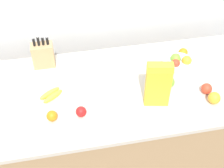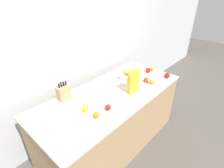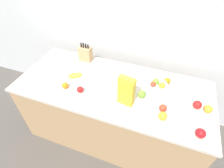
{
  "view_description": "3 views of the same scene",
  "coord_description": "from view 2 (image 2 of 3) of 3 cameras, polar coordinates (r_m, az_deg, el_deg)",
  "views": [
    {
      "loc": [
        -0.34,
        -1.51,
        2.34
      ],
      "look_at": [
        -0.05,
        -0.02,
        0.94
      ],
      "focal_mm": 50.0,
      "sensor_mm": 36.0,
      "label": 1
    },
    {
      "loc": [
        -1.42,
        -1.3,
        2.11
      ],
      "look_at": [
        0.06,
        0.04,
        0.98
      ],
      "focal_mm": 28.0,
      "sensor_mm": 36.0,
      "label": 2
    },
    {
      "loc": [
        0.48,
        -1.31,
        2.18
      ],
      "look_at": [
        0.01,
        -0.03,
        0.94
      ],
      "focal_mm": 28.0,
      "sensor_mm": 36.0,
      "label": 3
    }
  ],
  "objects": [
    {
      "name": "orange_near_bowl",
      "position": [
        1.88,
        -5.08,
        -10.01
      ],
      "size": [
        0.07,
        0.07,
        0.07
      ],
      "primitive_type": "sphere",
      "color": "orange",
      "rests_on": "counter"
    },
    {
      "name": "counter",
      "position": [
        2.54,
        -0.15,
        -11.43
      ],
      "size": [
        2.11,
        0.91,
        0.88
      ],
      "color": "tan",
      "rests_on": "ground_plane"
    },
    {
      "name": "wall_back",
      "position": [
        2.55,
        -11.51,
        10.48
      ],
      "size": [
        9.0,
        0.06,
        2.6
      ],
      "color": "silver",
      "rests_on": "ground_plane"
    },
    {
      "name": "apple_front",
      "position": [
        2.57,
        11.0,
        1.38
      ],
      "size": [
        0.07,
        0.07,
        0.07
      ],
      "primitive_type": "sphere",
      "color": "red",
      "rests_on": "counter"
    },
    {
      "name": "ground_plane",
      "position": [
        2.85,
        -0.14,
        -18.15
      ],
      "size": [
        14.0,
        14.0,
        0.0
      ],
      "primitive_type": "plane",
      "color": "#514C47"
    },
    {
      "name": "knife_block",
      "position": [
        2.2,
        -15.5,
        -2.69
      ],
      "size": [
        0.15,
        0.1,
        0.28
      ],
      "color": "tan",
      "rests_on": "counter"
    },
    {
      "name": "banana_bunch",
      "position": [
        2.01,
        -8.95,
        -7.75
      ],
      "size": [
        0.17,
        0.15,
        0.04
      ],
      "rotation": [
        0.0,
        0.0,
        0.54
      ],
      "color": "yellow",
      "rests_on": "counter"
    },
    {
      "name": "apple_rightmost",
      "position": [
        2.45,
        6.07,
        0.41
      ],
      "size": [
        0.08,
        0.08,
        0.08
      ],
      "primitive_type": "sphere",
      "color": "#6B9E33",
      "rests_on": "counter"
    },
    {
      "name": "cereal_box",
      "position": [
        2.23,
        6.93,
        1.09
      ],
      "size": [
        0.17,
        0.09,
        0.32
      ],
      "rotation": [
        0.0,
        0.0,
        -0.2
      ],
      "color": "gold",
      "rests_on": "counter"
    },
    {
      "name": "orange_mid_left",
      "position": [
        2.94,
        12.94,
        4.89
      ],
      "size": [
        0.08,
        0.08,
        0.08
      ],
      "primitive_type": "sphere",
      "color": "orange",
      "rests_on": "counter"
    },
    {
      "name": "apple_near_bananas",
      "position": [
        2.87,
        11.7,
        4.47
      ],
      "size": [
        0.08,
        0.08,
        0.08
      ],
      "primitive_type": "sphere",
      "color": "red",
      "rests_on": "counter"
    },
    {
      "name": "apple_rear",
      "position": [
        1.98,
        -1.31,
        -7.6
      ],
      "size": [
        0.07,
        0.07,
        0.07
      ],
      "primitive_type": "sphere",
      "color": "red",
      "rests_on": "counter"
    },
    {
      "name": "fruit_bowl",
      "position": [
        2.61,
        5.11,
        2.59
      ],
      "size": [
        0.23,
        0.23,
        0.13
      ],
      "color": "silver",
      "rests_on": "counter"
    },
    {
      "name": "orange_mid_right",
      "position": [
        2.54,
        12.92,
        0.84
      ],
      "size": [
        0.08,
        0.08,
        0.08
      ],
      "primitive_type": "sphere",
      "color": "orange",
      "rests_on": "counter"
    },
    {
      "name": "orange_front_center",
      "position": [
        2.77,
        3.8,
        3.95
      ],
      "size": [
        0.07,
        0.07,
        0.07
      ],
      "primitive_type": "sphere",
      "color": "orange",
      "rests_on": "counter"
    },
    {
      "name": "apple_leftmost",
      "position": [
        2.77,
        17.53,
        2.68
      ],
      "size": [
        0.08,
        0.08,
        0.08
      ],
      "primitive_type": "sphere",
      "color": "#A31419",
      "rests_on": "counter"
    }
  ]
}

